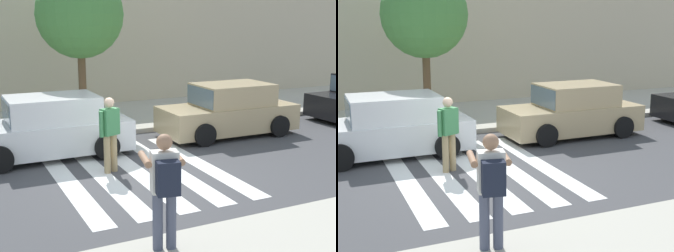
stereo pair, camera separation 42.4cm
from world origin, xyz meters
TOP-DOWN VIEW (x-y plane):
  - ground_plane at (0.00, 0.00)m, footprint 120.00×120.00m
  - sidewalk_far at (0.00, 6.00)m, footprint 60.00×4.80m
  - building_facade_far at (0.00, 10.40)m, footprint 56.00×4.00m
  - crosswalk_stripe_0 at (-1.60, 0.20)m, footprint 0.44×5.20m
  - crosswalk_stripe_1 at (-0.80, 0.20)m, footprint 0.44×5.20m
  - crosswalk_stripe_2 at (0.00, 0.20)m, footprint 0.44×5.20m
  - crosswalk_stripe_3 at (0.80, 0.20)m, footprint 0.44×5.20m
  - crosswalk_stripe_4 at (1.60, 0.20)m, footprint 0.44×5.20m
  - photographer_with_backpack at (-1.11, -3.67)m, footprint 0.69×0.92m
  - pedestrian_crossing at (-0.54, 0.44)m, footprint 0.55×0.36m
  - parked_car_white at (-1.53, 2.30)m, footprint 4.10×1.92m
  - parked_car_tan at (3.82, 2.30)m, footprint 4.10×1.92m
  - street_tree_center at (0.07, 4.86)m, footprint 2.65×2.65m

SIDE VIEW (x-z plane):
  - ground_plane at x=0.00m, z-range 0.00..0.00m
  - crosswalk_stripe_0 at x=-1.60m, z-range 0.00..0.01m
  - crosswalk_stripe_1 at x=-0.80m, z-range 0.00..0.01m
  - crosswalk_stripe_2 at x=0.00m, z-range 0.00..0.01m
  - crosswalk_stripe_3 at x=0.80m, z-range 0.00..0.01m
  - crosswalk_stripe_4 at x=1.60m, z-range 0.00..0.01m
  - sidewalk_far at x=0.00m, z-range 0.00..0.14m
  - parked_car_white at x=-1.53m, z-range -0.05..1.50m
  - parked_car_tan at x=3.82m, z-range -0.05..1.50m
  - pedestrian_crossing at x=-0.54m, z-range 0.11..1.84m
  - photographer_with_backpack at x=-1.11m, z-range 0.31..2.03m
  - building_facade_far at x=0.00m, z-range 0.00..5.08m
  - street_tree_center at x=0.07m, z-range 1.17..5.92m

